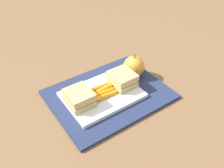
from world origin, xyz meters
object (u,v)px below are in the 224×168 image
at_px(sandwich_half_left, 79,98).
at_px(apple, 134,67).
at_px(carrot_sticks_bundle, 102,92).
at_px(food_tray, 102,95).
at_px(sandwich_half_right, 122,79).

xyz_separation_m(sandwich_half_left, apple, (0.23, 0.03, 0.00)).
xyz_separation_m(sandwich_half_left, carrot_sticks_bundle, (0.08, -0.00, -0.01)).
distance_m(food_tray, sandwich_half_left, 0.08).
relative_size(food_tray, sandwich_half_left, 2.88).
distance_m(sandwich_half_left, carrot_sticks_bundle, 0.08).
xyz_separation_m(food_tray, sandwich_half_left, (-0.08, 0.00, 0.03)).
relative_size(carrot_sticks_bundle, apple, 0.92).
bearing_deg(sandwich_half_left, food_tray, 0.00).
relative_size(food_tray, carrot_sticks_bundle, 2.94).
distance_m(sandwich_half_right, apple, 0.08).
distance_m(food_tray, apple, 0.15).
height_order(carrot_sticks_bundle, apple, apple).
bearing_deg(food_tray, carrot_sticks_bundle, -154.56).
distance_m(carrot_sticks_bundle, apple, 0.15).
xyz_separation_m(carrot_sticks_bundle, apple, (0.15, 0.03, 0.02)).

